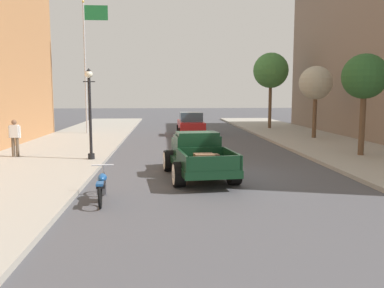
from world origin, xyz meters
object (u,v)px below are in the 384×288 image
Objects in this scene: pedestrian_sidewalk_left at (15,136)px; street_tree_third at (271,71)px; hotrod_truck_dark_green at (197,155)px; street_lamp_near at (90,107)px; street_tree_nearest at (365,77)px; street_tree_second at (316,83)px; flagpole at (88,53)px; motorcycle_parked at (102,186)px; car_background_red at (191,125)px.

street_tree_third is at bearing 43.32° from pedestrian_sidewalk_left.
pedestrian_sidewalk_left reaches higher than hotrod_truck_dark_green.
street_tree_nearest is at bearing 1.64° from street_lamp_near.
street_tree_nearest is at bearing 24.22° from hotrod_truck_dark_green.
street_tree_nearest is 7.43m from street_tree_second.
street_lamp_near is 12.43m from flagpole.
car_background_red is at bearing 78.48° from motorcycle_parked.
street_lamp_near is at bearing -79.74° from flagpole.
car_background_red is 13.29m from street_tree_nearest.
motorcycle_parked is 0.47× the size of street_tree_second.
flagpole is 15.52m from street_tree_second.
pedestrian_sidewalk_left is 0.36× the size of street_tree_nearest.
street_tree_second is (7.68, -3.46, 2.82)m from car_background_red.
street_tree_third is at bearing 67.91° from hotrod_truck_dark_green.
hotrod_truck_dark_green is 4.39m from motorcycle_parked.
street_tree_nearest is (14.24, -11.43, -2.11)m from flagpole.
motorcycle_parked is 6.88m from street_lamp_near.
car_background_red is at bearing 123.16° from street_tree_nearest.
street_lamp_near is (3.48, -0.88, 1.30)m from pedestrian_sidewalk_left.
car_background_red is at bearing -148.95° from street_tree_third.
motorcycle_parked is at bearing -147.56° from street_tree_nearest.
street_tree_third is at bearing 14.16° from flagpole.
car_background_red is (0.71, 14.37, 0.01)m from hotrod_truck_dark_green.
street_lamp_near reaches higher than car_background_red.
street_lamp_near is 0.85× the size of street_tree_second.
street_tree_second is (14.83, -4.03, -2.18)m from flagpole.
street_tree_nearest is 0.75× the size of street_tree_third.
street_tree_second is at bearing -15.19° from flagpole.
motorcycle_parked is at bearing -77.58° from street_lamp_near.
street_tree_second is at bearing 52.44° from hotrod_truck_dark_green.
hotrod_truck_dark_green is at bearing -112.09° from street_tree_third.
flagpole reaches higher than hotrod_truck_dark_green.
pedestrian_sidewalk_left is (-4.90, 7.33, 0.64)m from motorcycle_parked.
flagpole is at bearing 113.32° from hotrod_truck_dark_green.
street_lamp_near is (-4.31, 3.16, 1.63)m from hotrod_truck_dark_green.
pedestrian_sidewalk_left is 0.27× the size of street_tree_third.
street_lamp_near is 19.46m from street_tree_third.
flagpole reaches higher than street_tree_second.
street_lamp_near is at bearing -114.12° from car_background_red.
car_background_red is 0.95× the size of street_tree_second.
hotrod_truck_dark_green is at bearing 48.68° from motorcycle_parked.
street_tree_third is (-0.90, 7.54, 1.21)m from street_tree_second.
street_tree_nearest reaches higher than street_lamp_near.
street_tree_second is (8.39, 10.91, 2.83)m from hotrod_truck_dark_green.
hotrod_truck_dark_green is 1.31× the size of street_lamp_near.
street_tree_third reaches higher than motorcycle_parked.
car_background_red reaches higher than motorcycle_parked.
motorcycle_parked is 0.46× the size of street_tree_nearest.
flagpole is (1.35, 10.89, 4.68)m from pedestrian_sidewalk_left.
street_tree_second is at bearing 85.47° from street_tree_nearest.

